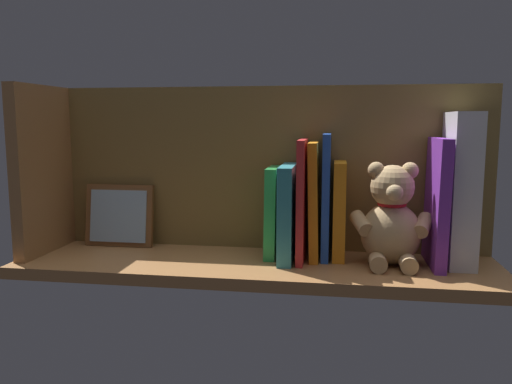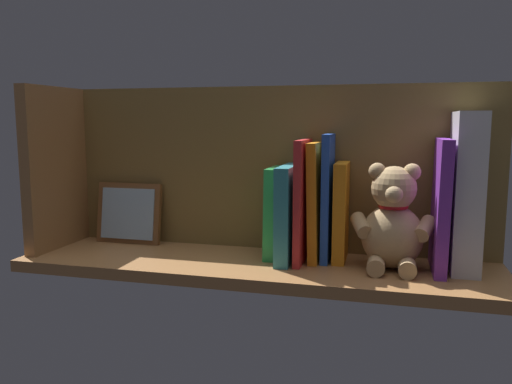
{
  "view_description": "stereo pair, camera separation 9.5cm",
  "coord_description": "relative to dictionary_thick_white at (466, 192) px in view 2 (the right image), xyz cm",
  "views": [
    {
      "loc": [
        -14.73,
        93.4,
        26.21
      ],
      "look_at": [
        0.0,
        0.0,
        13.18
      ],
      "focal_mm": 35.53,
      "sensor_mm": 36.0,
      "label": 1
    },
    {
      "loc": [
        -24.06,
        91.44,
        26.21
      ],
      "look_at": [
        0.0,
        0.0,
        13.18
      ],
      "focal_mm": 35.53,
      "sensor_mm": 36.0,
      "label": 2
    }
  ],
  "objects": [
    {
      "name": "ground_plane",
      "position": [
        37.31,
        2.93,
        -15.14
      ],
      "size": [
        90.92,
        24.79,
        2.2
      ],
      "primitive_type": "cube",
      "color": "#9E6B3D"
    },
    {
      "name": "shelf_back_panel",
      "position": [
        37.31,
        -7.21,
        2.7
      ],
      "size": [
        90.92,
        1.5,
        33.5
      ],
      "primitive_type": "cube",
      "color": "olive",
      "rests_on": "ground_plane"
    },
    {
      "name": "shelf_side_divider",
      "position": [
        80.77,
        2.93,
        2.7
      ],
      "size": [
        2.4,
        18.79,
        33.5
      ],
      "primitive_type": "cube",
      "color": "#9E6B3D",
      "rests_on": "ground_plane"
    },
    {
      "name": "dictionary_thick_white",
      "position": [
        0.0,
        0.0,
        0.0
      ],
      "size": [
        4.81,
        11.92,
        28.09
      ],
      "primitive_type": "cube",
      "color": "white",
      "rests_on": "ground_plane"
    },
    {
      "name": "book_0",
      "position": [
        4.13,
        0.99,
        -2.33
      ],
      "size": [
        2.33,
        14.1,
        23.45
      ],
      "primitive_type": "cube",
      "rotation": [
        0.0,
        -0.01,
        0.0
      ],
      "color": "purple",
      "rests_on": "ground_plane"
    },
    {
      "name": "teddy_bear",
      "position": [
        12.19,
        2.01,
        -5.65
      ],
      "size": [
        15.49,
        12.04,
        19.08
      ],
      "rotation": [
        0.0,
        0.0,
        0.0
      ],
      "color": "tan",
      "rests_on": "ground_plane"
    },
    {
      "name": "book_1",
      "position": [
        21.69,
        -1.31,
        -4.67
      ],
      "size": [
        2.3,
        9.51,
        18.75
      ],
      "primitive_type": "cube",
      "color": "orange",
      "rests_on": "ground_plane"
    },
    {
      "name": "book_2",
      "position": [
        24.26,
        -1.11,
        -2.01
      ],
      "size": [
        1.42,
        9.9,
        24.07
      ],
      "primitive_type": "cube",
      "color": "blue",
      "rests_on": "ground_plane"
    },
    {
      "name": "book_3",
      "position": [
        26.53,
        -0.64,
        -2.81
      ],
      "size": [
        2.32,
        10.84,
        22.51
      ],
      "primitive_type": "cube",
      "rotation": [
        0.0,
        0.03,
        0.0
      ],
      "color": "orange",
      "rests_on": "ground_plane"
    },
    {
      "name": "book_4",
      "position": [
        28.76,
        0.64,
        -2.53
      ],
      "size": [
        1.33,
        13.39,
        23.03
      ],
      "primitive_type": "cube",
      "color": "red",
      "rests_on": "ground_plane"
    },
    {
      "name": "book_5",
      "position": [
        31.47,
        1.0,
        -4.96
      ],
      "size": [
        2.66,
        14.12,
        18.17
      ],
      "primitive_type": "cube",
      "color": "teal",
      "rests_on": "ground_plane"
    },
    {
      "name": "book_6",
      "position": [
        34.58,
        -0.93,
        -5.27
      ],
      "size": [
        2.39,
        10.26,
        17.58
      ],
      "primitive_type": "cube",
      "rotation": [
        0.0,
        -0.01,
        0.0
      ],
      "color": "green",
      "rests_on": "ground_plane"
    },
    {
      "name": "picture_frame_leaning",
      "position": [
        67.96,
        -4.09,
        -7.55
      ],
      "size": [
        14.74,
        3.41,
        13.17
      ],
      "color": "brown",
      "rests_on": "ground_plane"
    }
  ]
}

